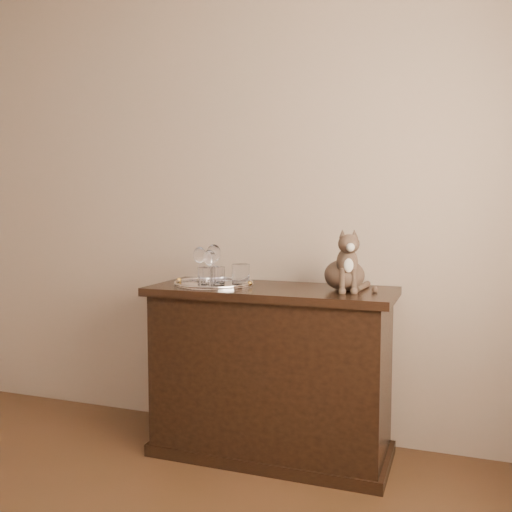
{
  "coord_description": "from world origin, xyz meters",
  "views": [
    {
      "loc": [
        1.48,
        -0.69,
        1.25
      ],
      "look_at": [
        0.52,
        1.95,
        1.0
      ],
      "focal_mm": 40.0,
      "sensor_mm": 36.0,
      "label": 1
    }
  ],
  "objects_px": {
    "sideboard": "(271,372)",
    "wine_glass_b": "(214,263)",
    "tray": "(214,284)",
    "cat": "(345,260)",
    "tumbler_c": "(241,274)",
    "tumbler_a": "(216,276)",
    "tumbler_b": "(207,277)",
    "wine_glass_d": "(210,267)",
    "wine_glass_a": "(200,264)"
  },
  "relations": [
    {
      "from": "wine_glass_a",
      "to": "tumbler_b",
      "type": "distance_m",
      "value": 0.24
    },
    {
      "from": "wine_glass_b",
      "to": "tumbler_c",
      "type": "xyz_separation_m",
      "value": [
        0.17,
        -0.05,
        -0.05
      ]
    },
    {
      "from": "wine_glass_a",
      "to": "tumbler_a",
      "type": "height_order",
      "value": "wine_glass_a"
    },
    {
      "from": "tumbler_a",
      "to": "cat",
      "type": "relative_size",
      "value": 0.32
    },
    {
      "from": "tray",
      "to": "cat",
      "type": "xyz_separation_m",
      "value": [
        0.65,
        0.05,
        0.14
      ]
    },
    {
      "from": "tumbler_b",
      "to": "cat",
      "type": "xyz_separation_m",
      "value": [
        0.64,
        0.18,
        0.09
      ]
    },
    {
      "from": "tumbler_a",
      "to": "sideboard",
      "type": "bearing_deg",
      "value": 19.99
    },
    {
      "from": "sideboard",
      "to": "wine_glass_a",
      "type": "relative_size",
      "value": 6.74
    },
    {
      "from": "tray",
      "to": "tumbler_c",
      "type": "distance_m",
      "value": 0.15
    },
    {
      "from": "tray",
      "to": "wine_glass_b",
      "type": "bearing_deg",
      "value": 113.45
    },
    {
      "from": "wine_glass_d",
      "to": "wine_glass_a",
      "type": "bearing_deg",
      "value": 140.27
    },
    {
      "from": "wine_glass_b",
      "to": "tumbler_b",
      "type": "relative_size",
      "value": 2.01
    },
    {
      "from": "tumbler_b",
      "to": "tumbler_c",
      "type": "height_order",
      "value": "tumbler_c"
    },
    {
      "from": "sideboard",
      "to": "tumbler_a",
      "type": "height_order",
      "value": "tumbler_a"
    },
    {
      "from": "wine_glass_d",
      "to": "tumbler_c",
      "type": "relative_size",
      "value": 1.71
    },
    {
      "from": "tumbler_b",
      "to": "cat",
      "type": "relative_size",
      "value": 0.33
    },
    {
      "from": "tray",
      "to": "tumbler_a",
      "type": "height_order",
      "value": "tumbler_a"
    },
    {
      "from": "wine_glass_b",
      "to": "wine_glass_a",
      "type": "bearing_deg",
      "value": -174.09
    },
    {
      "from": "tumbler_a",
      "to": "tumbler_b",
      "type": "height_order",
      "value": "tumbler_b"
    },
    {
      "from": "sideboard",
      "to": "wine_glass_d",
      "type": "relative_size",
      "value": 7.0
    },
    {
      "from": "tumbler_b",
      "to": "tumbler_c",
      "type": "xyz_separation_m",
      "value": [
        0.12,
        0.16,
        0.0
      ]
    },
    {
      "from": "tumbler_c",
      "to": "cat",
      "type": "xyz_separation_m",
      "value": [
        0.52,
        0.02,
        0.09
      ]
    },
    {
      "from": "sideboard",
      "to": "wine_glass_a",
      "type": "height_order",
      "value": "wine_glass_a"
    },
    {
      "from": "wine_glass_b",
      "to": "tumbler_b",
      "type": "xyz_separation_m",
      "value": [
        0.06,
        -0.21,
        -0.05
      ]
    },
    {
      "from": "tumbler_b",
      "to": "tumbler_a",
      "type": "bearing_deg",
      "value": 65.59
    },
    {
      "from": "tumbler_a",
      "to": "cat",
      "type": "xyz_separation_m",
      "value": [
        0.61,
        0.12,
        0.09
      ]
    },
    {
      "from": "tray",
      "to": "wine_glass_b",
      "type": "distance_m",
      "value": 0.14
    },
    {
      "from": "sideboard",
      "to": "tumbler_c",
      "type": "xyz_separation_m",
      "value": [
        -0.16,
        0.01,
        0.48
      ]
    },
    {
      "from": "wine_glass_b",
      "to": "tumbler_a",
      "type": "distance_m",
      "value": 0.18
    },
    {
      "from": "sideboard",
      "to": "tumbler_b",
      "type": "height_order",
      "value": "tumbler_b"
    },
    {
      "from": "sideboard",
      "to": "tumbler_c",
      "type": "bearing_deg",
      "value": 177.48
    },
    {
      "from": "wine_glass_b",
      "to": "tray",
      "type": "bearing_deg",
      "value": -66.55
    },
    {
      "from": "sideboard",
      "to": "cat",
      "type": "height_order",
      "value": "cat"
    },
    {
      "from": "tray",
      "to": "tumbler_b",
      "type": "xyz_separation_m",
      "value": [
        0.02,
        -0.12,
        0.05
      ]
    },
    {
      "from": "wine_glass_d",
      "to": "cat",
      "type": "distance_m",
      "value": 0.68
    },
    {
      "from": "tray",
      "to": "cat",
      "type": "relative_size",
      "value": 1.37
    },
    {
      "from": "wine_glass_a",
      "to": "tumbler_a",
      "type": "bearing_deg",
      "value": -42.29
    },
    {
      "from": "tumbler_a",
      "to": "tumbler_b",
      "type": "bearing_deg",
      "value": -114.41
    },
    {
      "from": "tumbler_a",
      "to": "wine_glass_a",
      "type": "bearing_deg",
      "value": 137.71
    },
    {
      "from": "sideboard",
      "to": "wine_glass_b",
      "type": "distance_m",
      "value": 0.63
    },
    {
      "from": "wine_glass_a",
      "to": "wine_glass_b",
      "type": "xyz_separation_m",
      "value": [
        0.08,
        0.01,
        0.01
      ]
    },
    {
      "from": "cat",
      "to": "tumbler_a",
      "type": "bearing_deg",
      "value": 170.68
    },
    {
      "from": "wine_glass_b",
      "to": "wine_glass_d",
      "type": "relative_size",
      "value": 1.12
    },
    {
      "from": "tumbler_b",
      "to": "wine_glass_b",
      "type": "bearing_deg",
      "value": 104.75
    },
    {
      "from": "tumbler_c",
      "to": "cat",
      "type": "relative_size",
      "value": 0.34
    },
    {
      "from": "sideboard",
      "to": "tumbler_a",
      "type": "distance_m",
      "value": 0.55
    },
    {
      "from": "wine_glass_d",
      "to": "cat",
      "type": "xyz_separation_m",
      "value": [
        0.68,
        0.05,
        0.05
      ]
    },
    {
      "from": "wine_glass_a",
      "to": "cat",
      "type": "xyz_separation_m",
      "value": [
        0.77,
        -0.02,
        0.05
      ]
    },
    {
      "from": "tray",
      "to": "wine_glass_b",
      "type": "height_order",
      "value": "wine_glass_b"
    },
    {
      "from": "tray",
      "to": "wine_glass_d",
      "type": "bearing_deg",
      "value": 177.33
    }
  ]
}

